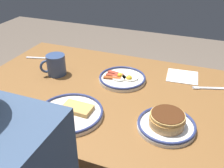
{
  "coord_description": "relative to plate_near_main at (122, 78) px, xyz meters",
  "views": [
    {
      "loc": [
        -0.43,
        0.9,
        1.34
      ],
      "look_at": [
        -0.07,
        -0.02,
        0.76
      ],
      "focal_mm": 40.39,
      "sensor_mm": 36.0,
      "label": 1
    }
  ],
  "objects": [
    {
      "name": "dining_table",
      "position": [
        0.09,
        0.12,
        -0.13
      ],
      "size": [
        1.16,
        0.82,
        0.73
      ],
      "color": "brown",
      "rests_on": "ground_plane"
    },
    {
      "name": "plate_near_main",
      "position": [
        0.0,
        0.0,
        0.0
      ],
      "size": [
        0.23,
        0.23,
        0.04
      ],
      "color": "silver",
      "rests_on": "dining_table"
    },
    {
      "name": "plate_center_pancakes",
      "position": [
        0.1,
        0.34,
        0.0
      ],
      "size": [
        0.26,
        0.26,
        0.05
      ],
      "color": "silver",
      "rests_on": "dining_table"
    },
    {
      "name": "plate_far_companion",
      "position": [
        -0.27,
        0.28,
        0.01
      ],
      "size": [
        0.22,
        0.22,
        0.06
      ],
      "color": "white",
      "rests_on": "dining_table"
    },
    {
      "name": "coffee_mug",
      "position": [
        0.33,
        0.06,
        0.04
      ],
      "size": [
        0.11,
        0.11,
        0.1
      ],
      "color": "#334772",
      "rests_on": "dining_table"
    },
    {
      "name": "paper_napkin",
      "position": [
        -0.27,
        -0.14,
        -0.01
      ],
      "size": [
        0.16,
        0.15,
        0.0
      ],
      "primitive_type": "cube",
      "rotation": [
        0.0,
        0.0,
        0.08
      ],
      "color": "white",
      "rests_on": "dining_table"
    },
    {
      "name": "fork_near",
      "position": [
        -0.42,
        -0.08,
        -0.01
      ],
      "size": [
        0.19,
        0.08,
        0.01
      ],
      "color": "silver",
      "rests_on": "dining_table"
    },
    {
      "name": "fork_far",
      "position": [
        0.51,
        -0.07,
        -0.01
      ],
      "size": [
        0.19,
        0.06,
        0.01
      ],
      "color": "silver",
      "rests_on": "dining_table"
    }
  ]
}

